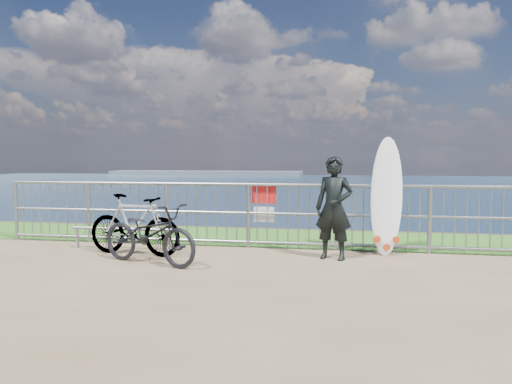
% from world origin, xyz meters
% --- Properties ---
extents(grass_strip, '(120.00, 120.00, 0.00)m').
position_xyz_m(grass_strip, '(0.00, 2.70, 0.01)').
color(grass_strip, '#2E6E1E').
rests_on(grass_strip, ground).
extents(seascape, '(260.00, 260.00, 5.00)m').
position_xyz_m(seascape, '(-43.75, 147.49, -4.03)').
color(seascape, brown).
rests_on(seascape, ground).
extents(railing, '(10.06, 0.10, 1.13)m').
position_xyz_m(railing, '(0.02, 1.60, 0.58)').
color(railing, gray).
rests_on(railing, ground).
extents(surfer, '(0.66, 0.53, 1.59)m').
position_xyz_m(surfer, '(0.99, 0.87, 0.79)').
color(surfer, black).
rests_on(surfer, ground).
extents(surfboard, '(0.55, 0.50, 1.92)m').
position_xyz_m(surfboard, '(1.81, 1.44, 0.88)').
color(surfboard, white).
rests_on(surfboard, ground).
extents(bicycle_near, '(1.81, 1.15, 0.90)m').
position_xyz_m(bicycle_near, '(-1.67, 0.02, 0.45)').
color(bicycle_near, black).
rests_on(bicycle_near, ground).
extents(bicycle_far, '(1.69, 0.70, 0.98)m').
position_xyz_m(bicycle_far, '(-2.16, 0.60, 0.49)').
color(bicycle_far, black).
rests_on(bicycle_far, ground).
extents(bike_rack, '(1.87, 0.05, 0.39)m').
position_xyz_m(bike_rack, '(-2.54, 0.98, 0.32)').
color(bike_rack, gray).
rests_on(bike_rack, ground).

